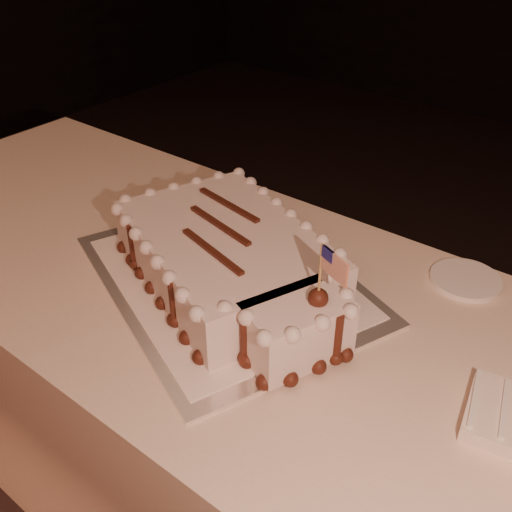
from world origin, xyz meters
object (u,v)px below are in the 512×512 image
Objects in this scene: side_plate at (466,280)px; cake_board at (226,279)px; banquet_table at (267,427)px; sheet_cake at (233,262)px.

cake_board is at bearing -142.93° from side_plate.
banquet_table is 3.85× the size of cake_board.
banquet_table is 0.57m from side_plate.
banquet_table is 0.45m from sheet_cake.
sheet_cake is 0.50m from side_plate.
cake_board is 4.22× the size of side_plate.
side_plate is at bearing 40.36° from sheet_cake.
sheet_cake is 4.19× the size of side_plate.
side_plate reaches higher than cake_board.
side_plate is (0.41, 0.31, 0.00)m from cake_board.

